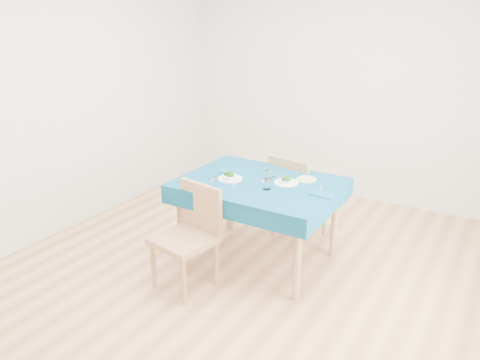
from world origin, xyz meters
The scene contains 16 objects.
room_shell centered at (0.00, 0.00, 1.35)m, with size 4.02×4.52×2.73m.
table centered at (0.03, 0.27, 0.38)m, with size 1.34×1.02×0.76m, color navy.
chair_near centered at (-0.26, -0.44, 0.55)m, with size 0.44×0.48×1.10m, color #976E47.
chair_far centered at (0.14, 0.92, 0.57)m, with size 0.45×0.50×1.13m, color #976E47.
bowl_near centered at (-0.21, 0.18, 0.79)m, with size 0.22×0.22×0.07m, color white, non-canonical shape.
bowl_far centered at (0.25, 0.35, 0.79)m, with size 0.21×0.21×0.06m, color white, non-canonical shape.
fork_near centered at (-0.34, 0.10, 0.76)m, with size 0.02×0.18×0.00m, color silver.
knife_near centered at (-0.12, 0.12, 0.76)m, with size 0.02×0.21×0.00m, color silver.
fork_far centered at (0.06, 0.36, 0.76)m, with size 0.03×0.20×0.00m, color silver.
knife_far centered at (0.56, 0.36, 0.76)m, with size 0.02×0.21×0.00m, color silver.
napkin_near centered at (-0.35, 0.36, 0.76)m, with size 0.18×0.13×0.01m, color navy.
napkin_far centered at (0.61, 0.26, 0.76)m, with size 0.20×0.14×0.01m, color navy.
tumbler_center centered at (0.07, 0.36, 0.80)m, with size 0.06×0.06×0.08m, color white.
tumbler_side centered at (0.17, 0.14, 0.80)m, with size 0.07×0.07×0.09m, color white.
side_plate centered at (0.36, 0.52, 0.76)m, with size 0.18×0.18×0.01m, color #9FD668.
bread_slice centered at (0.36, 0.52, 0.77)m, with size 0.10×0.10×0.01m, color beige.
Camera 1 is at (1.86, -3.07, 2.15)m, focal length 35.00 mm.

